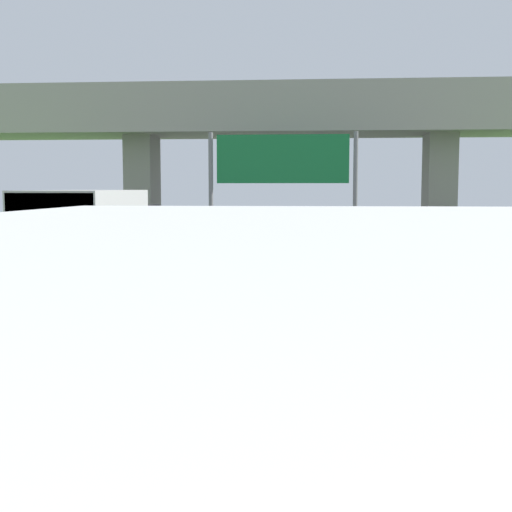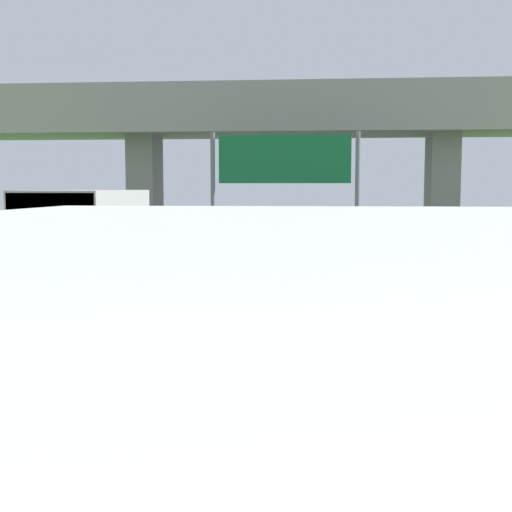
{
  "view_description": "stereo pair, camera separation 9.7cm",
  "coord_description": "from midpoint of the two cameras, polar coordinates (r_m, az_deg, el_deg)",
  "views": [
    {
      "loc": [
        1.31,
        6.5,
        3.52
      ],
      "look_at": [
        0.0,
        21.67,
        2.0
      ],
      "focal_mm": 48.39,
      "sensor_mm": 36.0,
      "label": 1
    },
    {
      "loc": [
        1.41,
        6.51,
        3.52
      ],
      "look_at": [
        0.0,
        21.67,
        2.0
      ],
      "focal_mm": 48.39,
      "sensor_mm": 36.0,
      "label": 2
    }
  ],
  "objects": [
    {
      "name": "car_silver",
      "position": [
        54.79,
        -1.39,
        2.91
      ],
      "size": [
        1.86,
        4.1,
        1.72
      ],
      "color": "#B2B5B7",
      "rests_on": "ground"
    },
    {
      "name": "overpass_bridge",
      "position": [
        33.03,
        2.98,
        10.38
      ],
      "size": [
        40.0,
        4.8,
        8.18
      ],
      "color": "#9E998E",
      "rests_on": "ground"
    },
    {
      "name": "lane_centre_stripe",
      "position": [
        25.29,
        2.18,
        -2.3
      ],
      "size": [
        0.2,
        103.03,
        0.01
      ],
      "primitive_type": "cube",
      "color": "white",
      "rests_on": "ground"
    },
    {
      "name": "truck_black",
      "position": [
        20.67,
        -12.91,
        1.16
      ],
      "size": [
        2.44,
        7.3,
        3.44
      ],
      "color": "black",
      "rests_on": "ground"
    },
    {
      "name": "overhead_highway_sign",
      "position": [
        27.31,
        2.47,
        7.18
      ],
      "size": [
        5.88,
        0.18,
        5.68
      ],
      "color": "slate",
      "rests_on": "ground"
    }
  ]
}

